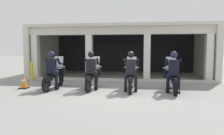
% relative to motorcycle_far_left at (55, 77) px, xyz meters
% --- Properties ---
extents(ground_plane, '(80.00, 80.00, 0.00)m').
position_rel_motorcycle_far_left_xyz_m(ground_plane, '(2.42, 2.78, -0.50)').
color(ground_plane, gray).
extents(station_building, '(10.59, 4.81, 3.05)m').
position_rel_motorcycle_far_left_xyz_m(station_building, '(2.35, 5.41, 1.47)').
color(station_building, black).
rests_on(station_building, ground).
extents(kerb_strip, '(10.09, 0.24, 0.12)m').
position_rel_motorcycle_far_left_xyz_m(kerb_strip, '(2.35, 2.47, -0.44)').
color(kerb_strip, '#B7B5AD').
rests_on(kerb_strip, ground).
extents(motorcycle_far_left, '(0.62, 2.04, 1.35)m').
position_rel_motorcycle_far_left_xyz_m(motorcycle_far_left, '(0.00, 0.00, 0.00)').
color(motorcycle_far_left, black).
rests_on(motorcycle_far_left, ground).
extents(police_officer_far_left, '(0.63, 0.61, 1.58)m').
position_rel_motorcycle_far_left_xyz_m(police_officer_far_left, '(-0.00, -0.28, 0.44)').
color(police_officer_far_left, black).
rests_on(police_officer_far_left, ground).
extents(motorcycle_center_left, '(0.62, 2.04, 1.35)m').
position_rel_motorcycle_far_left_xyz_m(motorcycle_center_left, '(1.61, 0.16, 0.00)').
color(motorcycle_center_left, black).
rests_on(motorcycle_center_left, ground).
extents(police_officer_center_left, '(0.63, 0.61, 1.58)m').
position_rel_motorcycle_far_left_xyz_m(police_officer_center_left, '(1.61, -0.13, 0.44)').
color(police_officer_center_left, black).
rests_on(police_officer_center_left, ground).
extents(motorcycle_center_right, '(0.62, 2.04, 1.35)m').
position_rel_motorcycle_far_left_xyz_m(motorcycle_center_right, '(3.22, 0.04, 0.00)').
color(motorcycle_center_right, black).
rests_on(motorcycle_center_right, ground).
extents(police_officer_center_right, '(0.63, 0.61, 1.58)m').
position_rel_motorcycle_far_left_xyz_m(police_officer_center_right, '(3.22, -0.24, 0.44)').
color(police_officer_center_right, black).
rests_on(police_officer_center_right, ground).
extents(motorcycle_far_right, '(0.62, 2.04, 1.35)m').
position_rel_motorcycle_far_left_xyz_m(motorcycle_far_right, '(4.84, 0.01, 0.00)').
color(motorcycle_far_right, black).
rests_on(motorcycle_far_right, ground).
extents(police_officer_far_right, '(0.63, 0.61, 1.58)m').
position_rel_motorcycle_far_left_xyz_m(police_officer_far_right, '(4.83, -0.28, 0.44)').
color(police_officer_far_right, black).
rests_on(police_officer_far_right, ground).
extents(traffic_cone_flank, '(0.34, 0.34, 0.59)m').
position_rel_motorcycle_far_left_xyz_m(traffic_cone_flank, '(-1.31, -0.18, -0.21)').
color(traffic_cone_flank, black).
rests_on(traffic_cone_flank, ground).
extents(bollard_kerbside, '(0.14, 0.14, 1.01)m').
position_rel_motorcycle_far_left_xyz_m(bollard_kerbside, '(-2.19, 2.10, -0.00)').
color(bollard_kerbside, yellow).
rests_on(bollard_kerbside, ground).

